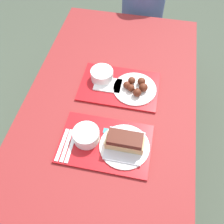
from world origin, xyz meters
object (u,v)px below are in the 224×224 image
Objects in this scene: person_seated_across at (143,2)px; bowl_coleslaw_far at (102,74)px; bowl_coleslaw_near at (86,135)px; wings_plate_far at (135,87)px; brisket_sandwich_plate at (125,143)px; tray_near at (105,144)px; tray_far at (119,86)px.

bowl_coleslaw_far is at bearing -98.26° from person_seated_across.
bowl_coleslaw_near is 1.27m from person_seated_across.
bowl_coleslaw_far reaches higher than wings_plate_far.
bowl_coleslaw_near is 0.18m from brisket_sandwich_plate.
bowl_coleslaw_near is (-0.09, 0.01, 0.04)m from tray_near.
wings_plate_far reaches higher than tray_far.
tray_near is 3.46× the size of bowl_coleslaw_far.
tray_far is at bearing -17.88° from bowl_coleslaw_far.
bowl_coleslaw_far is (-0.19, 0.40, 0.00)m from brisket_sandwich_plate.
brisket_sandwich_plate is at bearing -89.82° from wings_plate_far.
bowl_coleslaw_near is 0.39m from wings_plate_far.
bowl_coleslaw_near is at bearing -95.13° from person_seated_across.
tray_far is at bearing -91.45° from person_seated_across.
tray_far is 0.12m from bowl_coleslaw_far.
wings_plate_far is (0.18, 0.35, -0.02)m from bowl_coleslaw_near.
tray_far is 0.38m from brisket_sandwich_plate.
wings_plate_far is (-0.00, 0.35, -0.02)m from brisket_sandwich_plate.
bowl_coleslaw_far is at bearing 116.21° from brisket_sandwich_plate.
bowl_coleslaw_near and bowl_coleslaw_far have the same top height.
brisket_sandwich_plate is at bearing -0.65° from tray_near.
bowl_coleslaw_near is at bearing -88.03° from bowl_coleslaw_far.
tray_far is 3.46× the size of bowl_coleslaw_far.
wings_plate_far is at bearing 75.61° from tray_near.
brisket_sandwich_plate reaches higher than tray_far.
tray_near is 0.36m from tray_far.
person_seated_across is (0.02, 1.27, -0.04)m from tray_near.
tray_near is 0.62× the size of person_seated_across.
tray_near is 0.41m from bowl_coleslaw_far.
brisket_sandwich_plate reaches higher than bowl_coleslaw_far.
tray_near is at bearing -91.05° from person_seated_across.
person_seated_across reaches higher than bowl_coleslaw_far.
bowl_coleslaw_far is at bearing 104.68° from tray_near.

